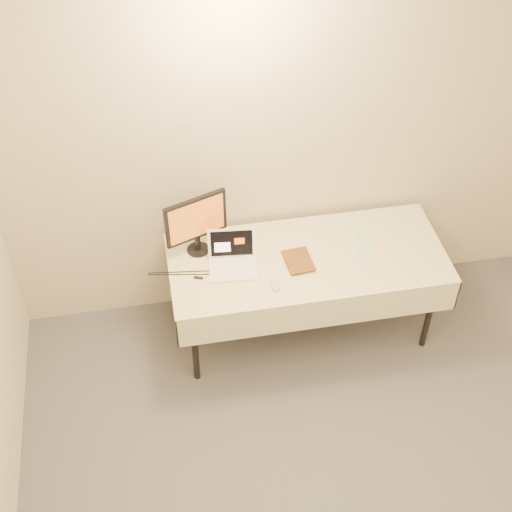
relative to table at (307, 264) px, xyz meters
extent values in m
cube|color=beige|center=(0.00, 0.45, 0.67)|extent=(4.00, 0.10, 2.70)
cylinder|color=black|center=(-0.82, -0.30, -0.33)|extent=(0.04, 0.04, 0.69)
cylinder|color=black|center=(0.82, -0.30, -0.33)|extent=(0.04, 0.04, 0.69)
cylinder|color=black|center=(-0.82, 0.29, -0.33)|extent=(0.04, 0.04, 0.69)
cylinder|color=black|center=(0.82, 0.29, -0.33)|extent=(0.04, 0.04, 0.69)
cube|color=gray|center=(0.00, 0.00, 0.03)|extent=(1.80, 0.75, 0.04)
cube|color=beige|center=(0.00, 0.00, 0.06)|extent=(1.86, 0.81, 0.01)
cube|color=beige|center=(0.00, -0.40, -0.07)|extent=(1.86, 0.01, 0.25)
cube|color=beige|center=(0.00, 0.40, -0.07)|extent=(1.86, 0.01, 0.25)
cube|color=beige|center=(-0.93, 0.00, -0.07)|extent=(0.01, 0.81, 0.25)
cube|color=beige|center=(0.93, 0.00, -0.07)|extent=(0.01, 0.81, 0.25)
cube|color=white|center=(-0.51, -0.03, 0.07)|extent=(0.34, 0.25, 0.02)
cube|color=white|center=(-0.50, 0.11, 0.18)|extent=(0.32, 0.11, 0.20)
cube|color=black|center=(-0.50, 0.11, 0.18)|extent=(0.28, 0.09, 0.17)
cylinder|color=black|center=(-0.71, 0.20, 0.07)|extent=(0.19, 0.19, 0.01)
cube|color=black|center=(-0.71, 0.20, 0.13)|extent=(0.04, 0.03, 0.11)
cube|color=black|center=(-0.71, 0.20, 0.35)|extent=(0.42, 0.17, 0.33)
cube|color=#C66017|center=(-0.71, 0.20, 0.35)|extent=(0.37, 0.14, 0.28)
imported|color=#99621B|center=(-0.16, -0.04, 0.18)|extent=(0.18, 0.04, 0.24)
cube|color=black|center=(-0.45, 0.25, 0.09)|extent=(0.13, 0.07, 0.05)
cube|color=#FF0C28|center=(-0.44, 0.22, 0.09)|extent=(0.09, 0.02, 0.02)
ellipsoid|color=silver|center=(-0.27, -0.23, 0.07)|extent=(0.06, 0.10, 0.02)
cube|color=#ACD8AE|center=(0.41, 0.05, 0.06)|extent=(0.18, 0.29, 0.00)
cube|color=black|center=(-0.74, -0.07, 0.07)|extent=(0.06, 0.04, 0.01)
camera|label=1|loc=(-0.96, -3.32, 3.37)|focal=50.00mm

